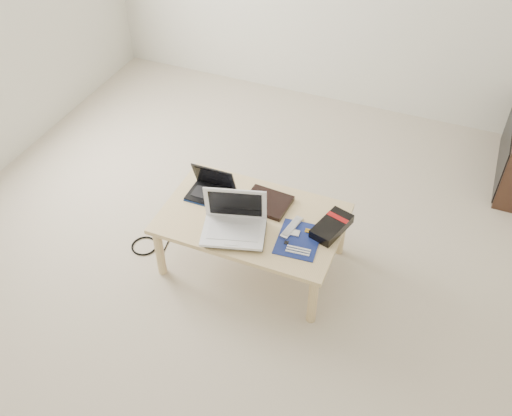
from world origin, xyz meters
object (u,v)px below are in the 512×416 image
at_px(netbook, 211,189).
at_px(gpu_box, 332,226).
at_px(coffee_table, 252,223).
at_px(white_laptop, 234,223).

distance_m(netbook, gpu_box, 0.80).
bearing_deg(netbook, coffee_table, -16.95).
relative_size(coffee_table, white_laptop, 2.61).
bearing_deg(gpu_box, netbook, 178.23).
relative_size(white_laptop, gpu_box, 1.38).
distance_m(coffee_table, gpu_box, 0.49).
distance_m(white_laptop, gpu_box, 0.58).
bearing_deg(coffee_table, netbook, 163.05).
xyz_separation_m(coffee_table, white_laptop, (-0.05, -0.16, 0.12)).
xyz_separation_m(coffee_table, gpu_box, (0.48, 0.07, 0.08)).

